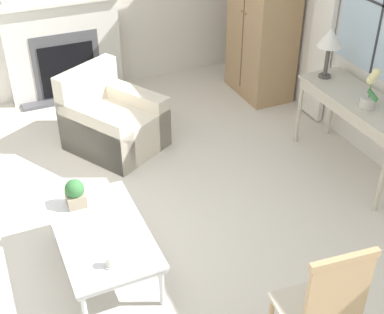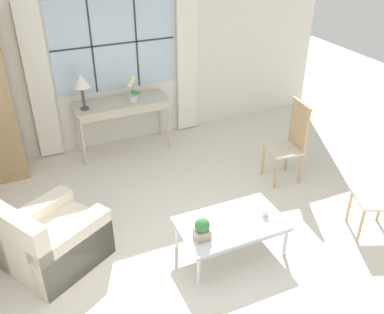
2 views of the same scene
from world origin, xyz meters
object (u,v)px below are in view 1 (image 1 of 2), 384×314
Objects in this scene: armchair_upholstered at (113,123)px; potted_plant_small at (75,193)px; table_lamp at (330,39)px; side_chair_wooden at (325,307)px; armoire at (264,6)px; fireplace at (63,44)px; potted_orchid at (370,92)px; pillar_candle at (110,261)px; coffee_table at (102,235)px; console_table at (361,107)px.

potted_plant_small is (1.41, -0.72, 0.25)m from armchair_upholstered.
table_lamp is 0.47× the size of side_chair_wooden.
armoire is 3.50m from potted_plant_small.
potted_plant_small is at bearing -10.86° from fireplace.
fireplace is 2.52m from armoire.
table_lamp is at bearing 177.62° from potted_orchid.
coffee_table is at bearing 173.72° from pillar_candle.
potted_orchid is at bearing 95.06° from coffee_table.
fireplace is 2.91m from potted_plant_small.
fireplace is at bearing 169.14° from potted_plant_small.
potted_plant_small is (2.85, -0.55, -0.17)m from fireplace.
table_lamp reaches higher than coffee_table.
coffee_table is (0.96, -2.72, -0.85)m from table_lamp.
side_chair_wooden is (3.81, -1.74, -0.52)m from armoire.
table_lamp is 4.98× the size of pillar_candle.
side_chair_wooden is at bearing 34.53° from coffee_table.
potted_orchid is at bearing 135.70° from side_chair_wooden.
potted_orchid reaches higher than console_table.
armchair_upholstered is 1.05× the size of side_chair_wooden.
potted_plant_small is (-0.16, -2.79, -0.43)m from potted_orchid.
fireplace is 0.90× the size of armoire.
potted_orchid is (0.16, -0.07, 0.25)m from console_table.
pillar_candle is at bearing -74.20° from console_table.
potted_plant_small is 0.80m from pillar_candle.
side_chair_wooden is at bearing -42.93° from console_table.
side_chair_wooden is at bearing -34.95° from table_lamp.
potted_orchid is 2.82m from potted_plant_small.
armchair_upholstered is 2.31m from pillar_candle.
armoire is 3.97m from pillar_candle.
coffee_table is (0.24, -2.69, -0.60)m from potted_orchid.
potted_plant_small is (0.56, -2.82, -0.68)m from table_lamp.
fireplace is 3.83× the size of table_lamp.
table_lamp is 2.16× the size of potted_plant_small.
fireplace reaches higher than pillar_candle.
side_chair_wooden is 2.18m from potted_plant_small.
side_chair_wooden reaches higher than pillar_candle.
potted_orchid is 1.67× the size of potted_plant_small.
pillar_candle is (0.79, -2.80, -0.26)m from console_table.
potted_plant_small is at bearing -55.92° from armoire.
console_table is 0.75m from table_lamp.
armchair_upholstered is at bearing 160.99° from coffee_table.
console_table is 2.68× the size of table_lamp.
armoire is 1.98m from console_table.
potted_plant_small is at bearing -149.28° from side_chair_wooden.
table_lamp is 1.29× the size of potted_orchid.
table_lamp is at bearing -175.72° from console_table.
fireplace is 1.71× the size of armchair_upholstered.
armchair_upholstered is at bearing -127.25° from potted_orchid.
armchair_upholstered is (-0.85, -2.09, -0.93)m from table_lamp.
armchair_upholstered is 1.04× the size of coffee_table.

